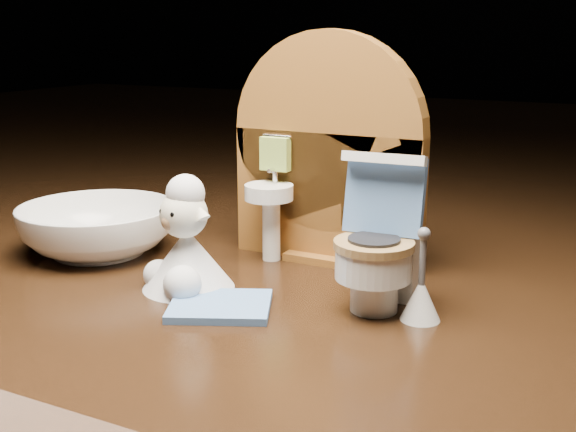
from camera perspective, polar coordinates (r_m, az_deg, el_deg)
name	(u,v)px	position (r m, az deg, el deg)	size (l,w,h in m)	color
backdrop_panel	(327,163)	(0.47, 3.07, 4.24)	(0.13, 0.05, 0.15)	brown
toy_toilet	(380,251)	(0.40, 7.26, -2.79)	(0.05, 0.06, 0.09)	white
bath_mat	(220,306)	(0.40, -5.38, -7.10)	(0.05, 0.05, 0.00)	#5784C2
toilet_brush	(421,296)	(0.39, 10.46, -6.24)	(0.02, 0.02, 0.05)	white
plush_lamb	(185,249)	(0.43, -8.11, -2.61)	(0.06, 0.06, 0.07)	white
ceramic_bowl	(98,230)	(0.51, -14.81, -1.04)	(0.11, 0.11, 0.03)	white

